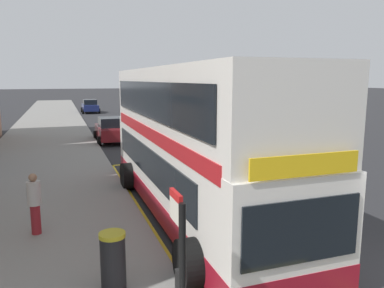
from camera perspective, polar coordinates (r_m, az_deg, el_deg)
The scene contains 11 objects.
ground_plane at distance 37.98m, azimuth -9.96°, elevation 3.51°, with size 260.00×260.00×0.00m, color #28282B.
pavement_near at distance 37.49m, azimuth -20.58°, elevation 3.06°, with size 6.00×76.00×0.14m, color gray.
double_decker_bus at distance 11.34m, azimuth -0.21°, elevation -0.40°, with size 3.28×11.27×4.40m.
bus_bay_markings at distance 11.84m, azimuth 0.01°, elevation -10.30°, with size 3.14×14.77×0.01m.
bus_stop_sign at distance 5.05m, azimuth -1.74°, elevation -18.96°, with size 0.09×0.51×2.53m.
parked_car_navy_distant at distance 47.63m, azimuth -15.16°, elevation 5.54°, with size 2.09×4.20×1.62m.
parked_car_navy_far at distance 38.59m, azimuth -3.18°, elevation 4.94°, with size 2.09×4.20×1.62m.
parked_car_white_kerbside at distance 29.27m, azimuth -1.03°, elevation 3.39°, with size 2.09×4.20×1.62m.
parked_car_maroon_across at distance 25.17m, azimuth -12.08°, elevation 2.12°, with size 2.09×4.20×1.62m.
pedestrian_waiting_near_sign at distance 10.48m, azimuth -22.73°, elevation -8.03°, with size 0.34×0.34×1.60m.
litter_bin at distance 7.56m, azimuth -11.86°, elevation -16.90°, with size 0.50×0.50×1.12m.
Camera 1 is at (-6.11, -5.26, 4.08)m, focal length 35.25 mm.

